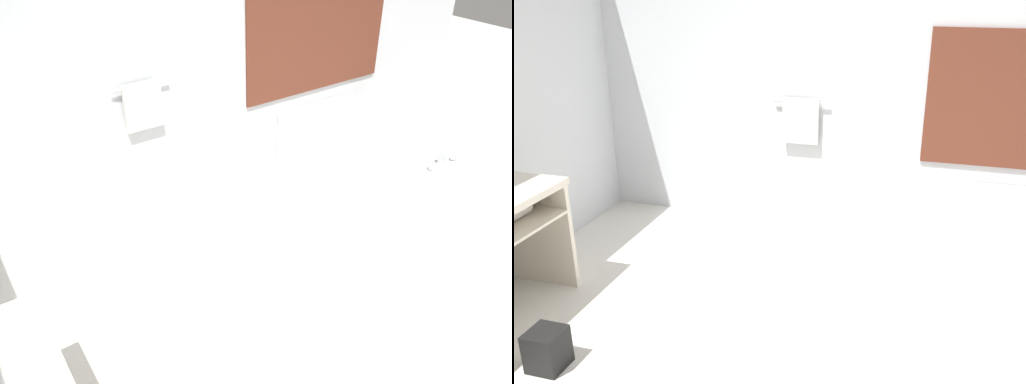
{
  "view_description": "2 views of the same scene",
  "coord_description": "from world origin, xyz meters",
  "views": [
    {
      "loc": [
        -1.71,
        -1.49,
        2.59
      ],
      "look_at": [
        -0.09,
        0.84,
        0.76
      ],
      "focal_mm": 35.0,
      "sensor_mm": 36.0,
      "label": 1
    },
    {
      "loc": [
        0.79,
        -2.61,
        2.17
      ],
      "look_at": [
        -0.14,
        0.62,
        0.9
      ],
      "focal_mm": 40.0,
      "sensor_mm": 36.0,
      "label": 2
    }
  ],
  "objects": [
    {
      "name": "wall_back_with_blinds",
      "position": [
        0.06,
        2.23,
        1.34
      ],
      "size": [
        7.4,
        0.13,
        2.7
      ],
      "color": "silver",
      "rests_on": "ground_plane"
    },
    {
      "name": "ground_plane",
      "position": [
        0.0,
        0.0,
        0.0
      ],
      "size": [
        16.0,
        16.0,
        0.0
      ],
      "primitive_type": "plane",
      "color": "silver",
      "rests_on": "ground"
    },
    {
      "name": "waste_bin",
      "position": [
        -1.24,
        -0.29,
        0.12
      ],
      "size": [
        0.2,
        0.2,
        0.25
      ],
      "color": "black",
      "rests_on": "ground_plane"
    }
  ]
}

